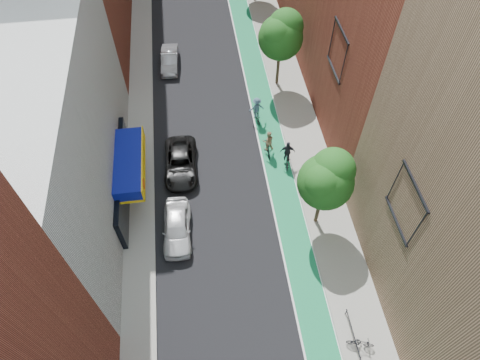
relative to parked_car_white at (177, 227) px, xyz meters
name	(u,v)px	position (x,y,z in m)	size (l,w,h in m)	color
bike_lane	(255,71)	(7.50, 15.68, -0.74)	(2.00, 68.00, 0.01)	#136E44
sidewalk_left	(141,80)	(-2.50, 15.68, -0.67)	(2.00, 68.00, 0.15)	gray
sidewalk_right	(282,68)	(10.00, 15.68, -0.67)	(3.00, 68.00, 0.15)	gray
building_left_white	(34,141)	(-7.50, 3.68, 5.25)	(8.00, 20.00, 12.00)	silver
tree_near	(327,179)	(9.15, -0.30, 3.91)	(3.40, 3.36, 6.42)	#332619
tree_mid	(281,34)	(9.15, 13.70, 4.14)	(3.55, 3.53, 6.74)	#332619
parked_car_white	(177,227)	(0.00, 0.00, 0.00)	(1.77, 4.40, 1.50)	silver
parked_car_black	(181,163)	(0.50, 5.37, -0.06)	(2.28, 4.94, 1.37)	black
parked_car_silver	(170,60)	(0.12, 17.37, -0.08)	(1.41, 4.05, 1.33)	gray
cyclist_lane_near	(268,144)	(6.99, 6.11, 0.13)	(0.85, 1.78, 2.10)	black
cyclist_lane_mid	(287,156)	(8.20, 4.89, 0.05)	(1.12, 1.98, 2.15)	black
cyclist_lane_far	(257,110)	(6.70, 9.67, 0.24)	(1.26, 1.70, 2.16)	black
parked_bike_mid	(361,343)	(9.54, -8.53, -0.15)	(0.43, 1.51, 0.91)	black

